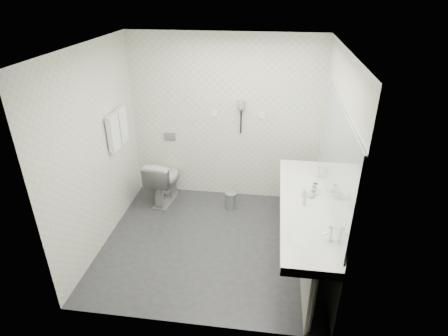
# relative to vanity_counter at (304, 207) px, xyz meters

# --- Properties ---
(floor) EXTENTS (2.80, 2.80, 0.00)m
(floor) POSITION_rel_vanity_counter_xyz_m (-1.12, 0.20, -0.80)
(floor) COLOR #2C2D32
(floor) RESTS_ON ground
(ceiling) EXTENTS (2.80, 2.80, 0.00)m
(ceiling) POSITION_rel_vanity_counter_xyz_m (-1.12, 0.20, 1.70)
(ceiling) COLOR white
(ceiling) RESTS_ON wall_back
(wall_back) EXTENTS (2.80, 0.00, 2.80)m
(wall_back) POSITION_rel_vanity_counter_xyz_m (-1.12, 1.50, 0.45)
(wall_back) COLOR white
(wall_back) RESTS_ON floor
(wall_front) EXTENTS (2.80, 0.00, 2.80)m
(wall_front) POSITION_rel_vanity_counter_xyz_m (-1.12, -1.10, 0.45)
(wall_front) COLOR white
(wall_front) RESTS_ON floor
(wall_left) EXTENTS (0.00, 2.60, 2.60)m
(wall_left) POSITION_rel_vanity_counter_xyz_m (-2.52, 0.20, 0.45)
(wall_left) COLOR white
(wall_left) RESTS_ON floor
(wall_right) EXTENTS (0.00, 2.60, 2.60)m
(wall_right) POSITION_rel_vanity_counter_xyz_m (0.27, 0.20, 0.45)
(wall_right) COLOR white
(wall_right) RESTS_ON floor
(vanity_counter) EXTENTS (0.55, 2.20, 0.10)m
(vanity_counter) POSITION_rel_vanity_counter_xyz_m (0.00, 0.00, 0.00)
(vanity_counter) COLOR white
(vanity_counter) RESTS_ON floor
(vanity_panel) EXTENTS (0.03, 2.15, 0.75)m
(vanity_panel) POSITION_rel_vanity_counter_xyz_m (0.02, 0.00, -0.42)
(vanity_panel) COLOR #98988F
(vanity_panel) RESTS_ON floor
(vanity_post_near) EXTENTS (0.06, 0.06, 0.75)m
(vanity_post_near) POSITION_rel_vanity_counter_xyz_m (0.05, -1.04, -0.42)
(vanity_post_near) COLOR silver
(vanity_post_near) RESTS_ON floor
(vanity_post_far) EXTENTS (0.06, 0.06, 0.75)m
(vanity_post_far) POSITION_rel_vanity_counter_xyz_m (0.05, 1.04, -0.42)
(vanity_post_far) COLOR silver
(vanity_post_far) RESTS_ON floor
(mirror) EXTENTS (0.02, 2.20, 1.05)m
(mirror) POSITION_rel_vanity_counter_xyz_m (0.26, 0.00, 0.65)
(mirror) COLOR #B2BCC6
(mirror) RESTS_ON wall_right
(basin_near) EXTENTS (0.40, 0.31, 0.05)m
(basin_near) POSITION_rel_vanity_counter_xyz_m (0.00, -0.65, 0.04)
(basin_near) COLOR white
(basin_near) RESTS_ON vanity_counter
(basin_far) EXTENTS (0.40, 0.31, 0.05)m
(basin_far) POSITION_rel_vanity_counter_xyz_m (0.00, 0.65, 0.04)
(basin_far) COLOR white
(basin_far) RESTS_ON vanity_counter
(faucet_near) EXTENTS (0.04, 0.04, 0.15)m
(faucet_near) POSITION_rel_vanity_counter_xyz_m (0.19, -0.65, 0.12)
(faucet_near) COLOR silver
(faucet_near) RESTS_ON vanity_counter
(faucet_far) EXTENTS (0.04, 0.04, 0.15)m
(faucet_far) POSITION_rel_vanity_counter_xyz_m (0.19, 0.65, 0.12)
(faucet_far) COLOR silver
(faucet_far) RESTS_ON vanity_counter
(soap_bottle_a) EXTENTS (0.06, 0.06, 0.10)m
(soap_bottle_a) POSITION_rel_vanity_counter_xyz_m (-0.00, 0.14, 0.10)
(soap_bottle_a) COLOR beige
(soap_bottle_a) RESTS_ON vanity_counter
(soap_bottle_b) EXTENTS (0.11, 0.11, 0.10)m
(soap_bottle_b) POSITION_rel_vanity_counter_xyz_m (0.08, 0.13, 0.10)
(soap_bottle_b) COLOR beige
(soap_bottle_b) RESTS_ON vanity_counter
(soap_bottle_c) EXTENTS (0.05, 0.05, 0.11)m
(soap_bottle_c) POSITION_rel_vanity_counter_xyz_m (-0.01, -0.04, 0.10)
(soap_bottle_c) COLOR beige
(soap_bottle_c) RESTS_ON vanity_counter
(glass_left) EXTENTS (0.06, 0.06, 0.10)m
(glass_left) POSITION_rel_vanity_counter_xyz_m (0.12, 0.20, 0.10)
(glass_left) COLOR silver
(glass_left) RESTS_ON vanity_counter
(glass_right) EXTENTS (0.06, 0.06, 0.10)m
(glass_right) POSITION_rel_vanity_counter_xyz_m (0.13, 0.29, 0.10)
(glass_right) COLOR silver
(glass_right) RESTS_ON vanity_counter
(toilet) EXTENTS (0.49, 0.75, 0.72)m
(toilet) POSITION_rel_vanity_counter_xyz_m (-2.01, 1.15, -0.44)
(toilet) COLOR white
(toilet) RESTS_ON floor
(flush_plate) EXTENTS (0.18, 0.02, 0.12)m
(flush_plate) POSITION_rel_vanity_counter_xyz_m (-1.98, 1.49, 0.15)
(flush_plate) COLOR #B2B5BA
(flush_plate) RESTS_ON wall_back
(pedal_bin) EXTENTS (0.20, 0.20, 0.24)m
(pedal_bin) POSITION_rel_vanity_counter_xyz_m (-0.97, 1.08, -0.68)
(pedal_bin) COLOR #B2B5BA
(pedal_bin) RESTS_ON floor
(bin_lid) EXTENTS (0.17, 0.17, 0.02)m
(bin_lid) POSITION_rel_vanity_counter_xyz_m (-0.97, 1.08, -0.55)
(bin_lid) COLOR #B2B5BA
(bin_lid) RESTS_ON pedal_bin
(towel_rail) EXTENTS (0.02, 0.62, 0.02)m
(towel_rail) POSITION_rel_vanity_counter_xyz_m (-2.47, 0.75, 0.75)
(towel_rail) COLOR silver
(towel_rail) RESTS_ON wall_left
(towel_near) EXTENTS (0.07, 0.24, 0.48)m
(towel_near) POSITION_rel_vanity_counter_xyz_m (-2.46, 0.61, 0.53)
(towel_near) COLOR white
(towel_near) RESTS_ON towel_rail
(towel_far) EXTENTS (0.07, 0.24, 0.48)m
(towel_far) POSITION_rel_vanity_counter_xyz_m (-2.46, 0.89, 0.53)
(towel_far) COLOR white
(towel_far) RESTS_ON towel_rail
(dryer_cradle) EXTENTS (0.10, 0.04, 0.14)m
(dryer_cradle) POSITION_rel_vanity_counter_xyz_m (-0.88, 1.47, 0.70)
(dryer_cradle) COLOR gray
(dryer_cradle) RESTS_ON wall_back
(dryer_barrel) EXTENTS (0.08, 0.14, 0.08)m
(dryer_barrel) POSITION_rel_vanity_counter_xyz_m (-0.88, 1.40, 0.73)
(dryer_barrel) COLOR gray
(dryer_barrel) RESTS_ON dryer_cradle
(dryer_cord) EXTENTS (0.02, 0.02, 0.35)m
(dryer_cord) POSITION_rel_vanity_counter_xyz_m (-0.88, 1.46, 0.45)
(dryer_cord) COLOR black
(dryer_cord) RESTS_ON dryer_cradle
(switch_plate_a) EXTENTS (0.09, 0.02, 0.09)m
(switch_plate_a) POSITION_rel_vanity_counter_xyz_m (-1.27, 1.49, 0.55)
(switch_plate_a) COLOR white
(switch_plate_a) RESTS_ON wall_back
(switch_plate_b) EXTENTS (0.09, 0.02, 0.09)m
(switch_plate_b) POSITION_rel_vanity_counter_xyz_m (-0.57, 1.49, 0.55)
(switch_plate_b) COLOR white
(switch_plate_b) RESTS_ON wall_back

